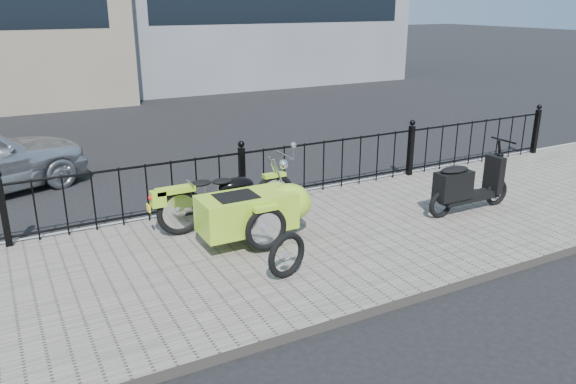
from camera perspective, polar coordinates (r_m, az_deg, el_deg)
ground at (r=8.26m, az=-0.92°, el=-4.75°), size 120.00×120.00×0.00m
sidewalk at (r=7.83m, az=0.77°, el=-5.64°), size 30.00×3.80×0.12m
curb at (r=9.45m, az=-4.94°, el=-1.31°), size 30.00×0.10×0.12m
iron_fence at (r=9.16m, az=-4.68°, el=1.52°), size 14.11×0.11×1.08m
motorcycle_sidecar at (r=7.82m, az=-3.45°, el=-1.47°), size 2.28×1.48×0.98m
scooter at (r=9.21m, az=17.59°, el=0.55°), size 1.64×0.48×1.11m
spare_tire at (r=6.78m, az=-0.13°, el=-6.44°), size 0.58×0.23×0.58m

